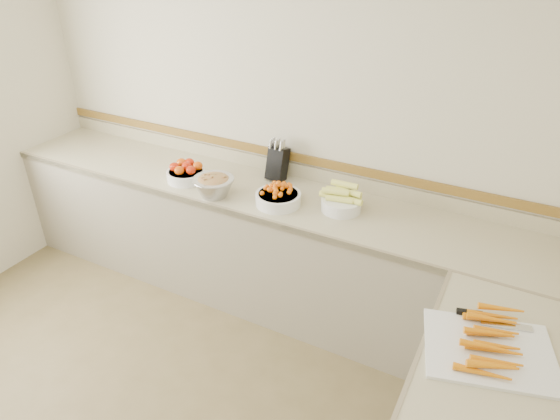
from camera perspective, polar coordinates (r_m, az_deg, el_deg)
The scene contains 8 objects.
back_wall at distance 3.52m, azimuth -0.11°, elevation 10.28°, with size 4.00×4.00×0.00m, color beige.
counter_back at distance 3.65m, azimuth -2.48°, elevation -3.89°, with size 4.00×0.65×1.08m.
knife_block at distance 3.52m, azimuth -0.29°, elevation 5.44°, with size 0.14×0.16×0.31m.
tomato_bowl at distance 3.59m, azimuth -10.70°, elevation 4.22°, with size 0.27×0.27×0.13m.
cherry_tomato_bowl at distance 3.22m, azimuth -0.21°, elevation 1.58°, with size 0.30×0.30×0.16m.
corn_bowl at distance 3.17m, azimuth 7.03°, elevation 1.05°, with size 0.28×0.26×0.19m.
rhubarb_bowl at distance 3.33m, azimuth -7.59°, elevation 2.87°, with size 0.28×0.28×0.16m.
cutting_board at distance 2.38m, azimuth 22.90°, elevation -14.04°, with size 0.62×0.55×0.08m.
Camera 1 is at (1.55, -0.93, 2.48)m, focal length 32.00 mm.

